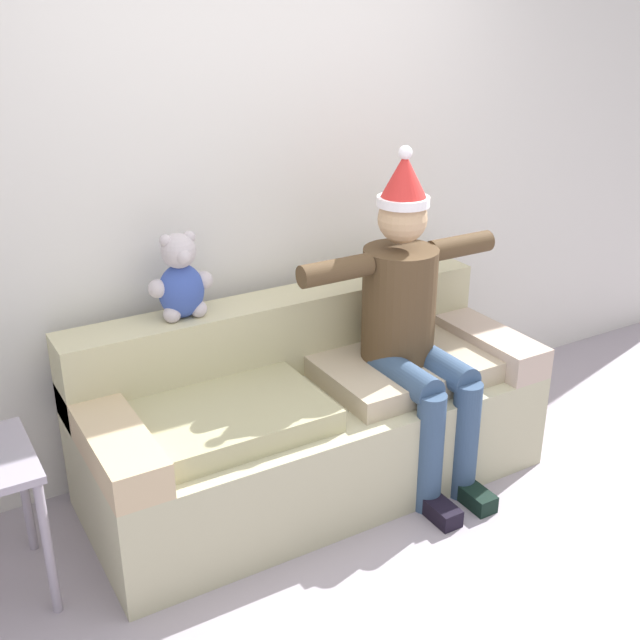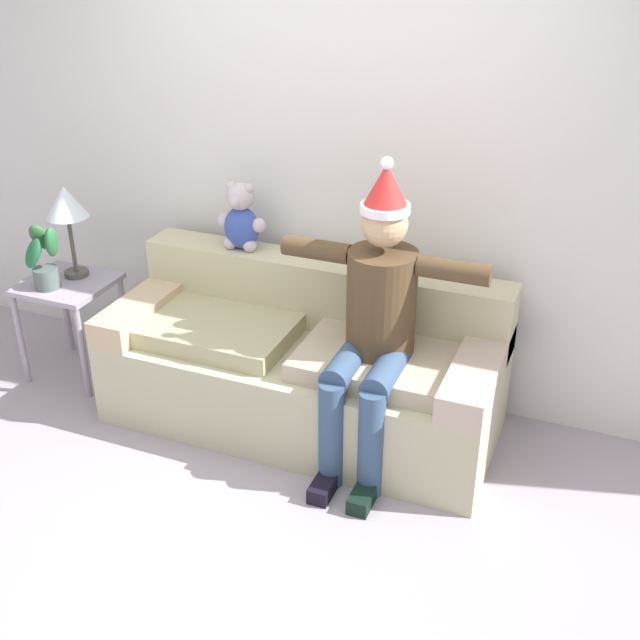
{
  "view_description": "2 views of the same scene",
  "coord_description": "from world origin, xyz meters",
  "px_view_note": "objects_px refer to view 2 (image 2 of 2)",
  "views": [
    {
      "loc": [
        -1.56,
        -1.7,
        2.15
      ],
      "look_at": [
        -0.05,
        0.86,
        0.89
      ],
      "focal_mm": 43.87,
      "sensor_mm": 36.0,
      "label": 1
    },
    {
      "loc": [
        1.45,
        -2.32,
        2.54
      ],
      "look_at": [
        0.17,
        0.83,
        0.75
      ],
      "focal_mm": 44.53,
      "sensor_mm": 36.0,
      "label": 2
    }
  ],
  "objects_px": {
    "person_seated": "(375,317)",
    "potted_plant": "(44,259)",
    "table_lamp": "(66,206)",
    "couch": "(305,365)",
    "side_table": "(69,298)",
    "teddy_bear": "(241,219)"
  },
  "relations": [
    {
      "from": "person_seated",
      "to": "potted_plant",
      "type": "xyz_separation_m",
      "value": [
        -1.94,
        -0.01,
        -0.01
      ]
    },
    {
      "from": "table_lamp",
      "to": "couch",
      "type": "bearing_deg",
      "value": -1.17
    },
    {
      "from": "person_seated",
      "to": "table_lamp",
      "type": "height_order",
      "value": "person_seated"
    },
    {
      "from": "couch",
      "to": "person_seated",
      "type": "xyz_separation_m",
      "value": [
        0.44,
        -0.16,
        0.45
      ]
    },
    {
      "from": "person_seated",
      "to": "couch",
      "type": "bearing_deg",
      "value": 159.74
    },
    {
      "from": "side_table",
      "to": "person_seated",
      "type": "bearing_deg",
      "value": -2.89
    },
    {
      "from": "potted_plant",
      "to": "person_seated",
      "type": "bearing_deg",
      "value": 0.23
    },
    {
      "from": "couch",
      "to": "person_seated",
      "type": "distance_m",
      "value": 0.65
    },
    {
      "from": "couch",
      "to": "side_table",
      "type": "height_order",
      "value": "couch"
    },
    {
      "from": "couch",
      "to": "potted_plant",
      "type": "distance_m",
      "value": 1.58
    },
    {
      "from": "couch",
      "to": "potted_plant",
      "type": "xyz_separation_m",
      "value": [
        -1.5,
        -0.17,
        0.45
      ]
    },
    {
      "from": "person_seated",
      "to": "teddy_bear",
      "type": "distance_m",
      "value": 1.03
    },
    {
      "from": "side_table",
      "to": "potted_plant",
      "type": "height_order",
      "value": "potted_plant"
    },
    {
      "from": "person_seated",
      "to": "teddy_bear",
      "type": "height_order",
      "value": "person_seated"
    },
    {
      "from": "teddy_bear",
      "to": "potted_plant",
      "type": "height_order",
      "value": "teddy_bear"
    },
    {
      "from": "potted_plant",
      "to": "couch",
      "type": "bearing_deg",
      "value": 6.41
    },
    {
      "from": "person_seated",
      "to": "teddy_bear",
      "type": "bearing_deg",
      "value": 155.39
    },
    {
      "from": "teddy_bear",
      "to": "side_table",
      "type": "distance_m",
      "value": 1.16
    },
    {
      "from": "couch",
      "to": "table_lamp",
      "type": "distance_m",
      "value": 1.62
    },
    {
      "from": "side_table",
      "to": "table_lamp",
      "type": "relative_size",
      "value": 1.11
    },
    {
      "from": "teddy_bear",
      "to": "couch",
      "type": "bearing_deg",
      "value": -28.31
    },
    {
      "from": "couch",
      "to": "potted_plant",
      "type": "bearing_deg",
      "value": -173.59
    }
  ]
}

